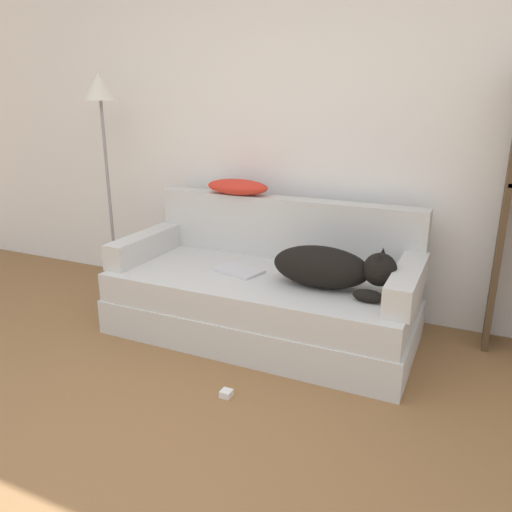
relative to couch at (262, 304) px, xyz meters
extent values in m
cube|color=white|center=(-0.02, 0.64, 1.15)|extent=(7.48, 0.06, 2.70)
cube|color=silver|center=(0.00, 0.00, -0.09)|extent=(1.97, 0.94, 0.23)
cube|color=silver|center=(0.00, -0.01, 0.12)|extent=(1.93, 0.90, 0.19)
cube|color=silver|center=(0.00, 0.40, 0.43)|extent=(1.93, 0.15, 0.43)
cube|color=silver|center=(-0.91, -0.01, 0.30)|extent=(0.15, 0.75, 0.17)
cube|color=silver|center=(0.91, -0.01, 0.30)|extent=(0.15, 0.75, 0.17)
ellipsoid|color=black|center=(0.41, -0.05, 0.34)|extent=(0.59, 0.28, 0.25)
sphere|color=black|center=(0.76, -0.05, 0.37)|extent=(0.19, 0.19, 0.19)
cone|color=black|center=(0.76, -0.11, 0.44)|extent=(0.07, 0.07, 0.09)
cone|color=black|center=(0.76, 0.00, 0.44)|extent=(0.07, 0.07, 0.09)
ellipsoid|color=black|center=(0.73, -0.18, 0.25)|extent=(0.18, 0.07, 0.07)
cube|color=silver|center=(-0.16, -0.03, 0.22)|extent=(0.35, 0.27, 0.02)
ellipsoid|color=red|center=(-0.36, 0.38, 0.69)|extent=(0.47, 0.22, 0.11)
cube|color=#4C3823|center=(1.36, 0.46, 0.63)|extent=(0.04, 0.26, 1.67)
cylinder|color=gray|center=(-1.43, 0.25, -0.19)|extent=(0.20, 0.20, 0.02)
cylinder|color=gray|center=(-1.43, 0.25, 0.55)|extent=(0.02, 0.02, 1.46)
cone|color=silver|center=(-1.43, 0.25, 1.38)|extent=(0.24, 0.24, 0.20)
cube|color=white|center=(0.14, -0.77, -0.19)|extent=(0.06, 0.06, 0.04)
camera|label=1|loc=(1.24, -2.78, 1.30)|focal=35.00mm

